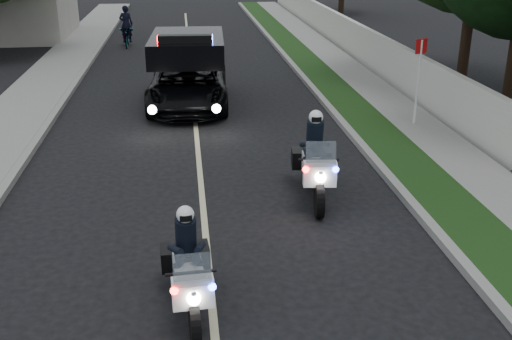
{
  "coord_description": "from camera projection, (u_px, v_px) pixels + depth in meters",
  "views": [
    {
      "loc": [
        -0.26,
        -7.08,
        5.1
      ],
      "look_at": [
        0.98,
        3.33,
        1.0
      ],
      "focal_mm": 42.91,
      "sensor_mm": 36.0,
      "label": 1
    }
  ],
  "objects": [
    {
      "name": "grass_verge",
      "position": [
        357.0,
        112.0,
        18.18
      ],
      "size": [
        1.2,
        60.0,
        0.16
      ],
      "primitive_type": "cube",
      "color": "#193814",
      "rests_on": "ground"
    },
    {
      "name": "curb_left",
      "position": [
        49.0,
        123.0,
        17.2
      ],
      "size": [
        0.2,
        60.0,
        0.15
      ],
      "primitive_type": "cube",
      "color": "gray",
      "rests_on": "ground"
    },
    {
      "name": "police_moto_right",
      "position": [
        314.0,
        197.0,
        12.56
      ],
      "size": [
        0.97,
        2.21,
        1.82
      ],
      "primitive_type": null,
      "rotation": [
        0.0,
        0.0,
        -0.11
      ],
      "color": "white",
      "rests_on": "ground"
    },
    {
      "name": "tree_right_c",
      "position": [
        506.0,
        107.0,
        19.06
      ],
      "size": [
        6.09,
        6.09,
        9.59
      ],
      "primitive_type": null,
      "rotation": [
        0.0,
        0.0,
        -0.06
      ],
      "color": "black",
      "rests_on": "ground"
    },
    {
      "name": "property_wall",
      "position": [
        433.0,
        88.0,
        18.19
      ],
      "size": [
        0.22,
        60.0,
        1.5
      ],
      "primitive_type": "cube",
      "color": "beige",
      "rests_on": "ground"
    },
    {
      "name": "lane_marking",
      "position": [
        195.0,
        120.0,
        17.68
      ],
      "size": [
        0.12,
        50.0,
        0.01
      ],
      "primitive_type": "cube",
      "color": "#BFB78C",
      "rests_on": "ground"
    },
    {
      "name": "curb_right",
      "position": [
        334.0,
        113.0,
        18.1
      ],
      "size": [
        0.2,
        60.0,
        0.15
      ],
      "primitive_type": "cube",
      "color": "gray",
      "rests_on": "ground"
    },
    {
      "name": "tree_right_e",
      "position": [
        341.0,
        15.0,
        39.85
      ],
      "size": [
        5.73,
        5.73,
        8.17
      ],
      "primitive_type": null,
      "rotation": [
        0.0,
        0.0,
        -0.19
      ],
      "color": "black",
      "rests_on": "ground"
    },
    {
      "name": "police_suv",
      "position": [
        189.0,
        105.0,
        19.21
      ],
      "size": [
        2.63,
        5.26,
        2.5
      ],
      "primitive_type": "imported",
      "rotation": [
        0.0,
        0.0,
        -0.05
      ],
      "color": "black",
      "rests_on": "ground"
    },
    {
      "name": "ground",
      "position": [
        214.0,
        328.0,
        8.43
      ],
      "size": [
        120.0,
        120.0,
        0.0
      ],
      "primitive_type": "plane",
      "color": "black",
      "rests_on": "ground"
    },
    {
      "name": "sidewalk_left",
      "position": [
        8.0,
        124.0,
        17.08
      ],
      "size": [
        2.0,
        60.0,
        0.16
      ],
      "primitive_type": "cube",
      "color": "gray",
      "rests_on": "ground"
    },
    {
      "name": "police_moto_left",
      "position": [
        190.0,
        310.0,
        8.83
      ],
      "size": [
        0.78,
        1.91,
        1.59
      ],
      "primitive_type": null,
      "rotation": [
        0.0,
        0.0,
        0.07
      ],
      "color": "white",
      "rests_on": "ground"
    },
    {
      "name": "cyclist",
      "position": [
        128.0,
        46.0,
        29.07
      ],
      "size": [
        0.65,
        0.46,
        1.7
      ],
      "primitive_type": "imported",
      "rotation": [
        0.0,
        0.0,
        3.05
      ],
      "color": "black",
      "rests_on": "ground"
    },
    {
      "name": "bicycle",
      "position": [
        128.0,
        46.0,
        29.07
      ],
      "size": [
        0.67,
        1.81,
        0.94
      ],
      "primitive_type": "imported",
      "rotation": [
        0.0,
        0.0,
        0.02
      ],
      "color": "black",
      "rests_on": "ground"
    },
    {
      "name": "sign_post",
      "position": [
        413.0,
        128.0,
        16.96
      ],
      "size": [
        0.52,
        0.52,
        2.55
      ],
      "primitive_type": null,
      "rotation": [
        0.0,
        0.0,
        0.4
      ],
      "color": "#AC1F0C",
      "rests_on": "ground"
    },
    {
      "name": "tree_right_b",
      "position": [
        460.0,
        89.0,
        21.22
      ],
      "size": [
        8.87,
        8.87,
        11.66
      ],
      "primitive_type": null,
      "rotation": [
        0.0,
        0.0,
        -0.33
      ],
      "color": "#1B3C14",
      "rests_on": "ground"
    },
    {
      "name": "sidewalk_right",
      "position": [
        399.0,
        111.0,
        18.32
      ],
      "size": [
        1.4,
        60.0,
        0.16
      ],
      "primitive_type": "cube",
      "color": "gray",
      "rests_on": "ground"
    }
  ]
}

